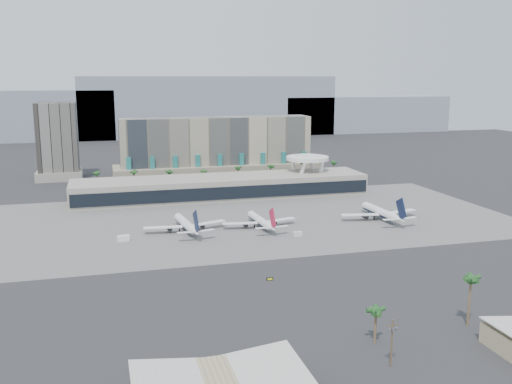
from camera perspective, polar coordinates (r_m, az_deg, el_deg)
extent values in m
plane|color=#232326|center=(230.04, 2.27, -5.93)|extent=(900.00, 900.00, 0.00)
cube|color=#5B5B59|center=(281.01, -1.11, -2.71)|extent=(260.00, 130.00, 0.06)
cube|color=gray|center=(691.83, -4.78, 8.55)|extent=(300.00, 60.00, 70.00)
cube|color=gray|center=(755.16, 10.46, 7.68)|extent=(220.00, 60.00, 45.00)
cube|color=tan|center=(394.73, -4.00, 4.44)|extent=(130.00, 22.00, 42.00)
cube|color=tan|center=(395.03, -3.91, 2.10)|extent=(140.00, 30.00, 10.00)
cube|color=#20706E|center=(377.38, -12.58, 2.04)|extent=(3.00, 2.00, 18.00)
cube|color=#20706E|center=(378.34, -10.31, 2.15)|extent=(3.00, 2.00, 18.00)
cube|color=#20706E|center=(379.89, -8.06, 2.26)|extent=(3.00, 2.00, 18.00)
cube|color=#20706E|center=(382.02, -5.82, 2.36)|extent=(3.00, 2.00, 18.00)
cube|color=#20706E|center=(384.72, -3.62, 2.46)|extent=(3.00, 2.00, 18.00)
cube|color=#20706E|center=(387.99, -1.45, 2.55)|extent=(3.00, 2.00, 18.00)
cube|color=#20706E|center=(391.80, 0.68, 2.64)|extent=(3.00, 2.00, 18.00)
cube|color=#20706E|center=(396.15, 2.77, 2.73)|extent=(3.00, 2.00, 18.00)
cube|color=#20706E|center=(401.01, 4.81, 2.81)|extent=(3.00, 2.00, 18.00)
cube|color=black|center=(412.48, -19.22, 4.83)|extent=(26.00, 26.00, 52.00)
cube|color=#A59C91|center=(415.47, -19.02, 1.68)|extent=(30.00, 30.00, 6.00)
cube|color=#A59C91|center=(332.09, -3.44, 0.52)|extent=(170.00, 32.00, 12.00)
cube|color=black|center=(316.65, -2.84, -0.10)|extent=(168.00, 0.60, 7.00)
cube|color=black|center=(330.81, -3.46, 1.75)|extent=(170.00, 12.00, 2.50)
cylinder|color=white|center=(360.11, 5.74, 2.14)|extent=(6.98, 6.99, 21.89)
cylinder|color=white|center=(355.79, 3.82, 2.06)|extent=(6.98, 6.99, 21.89)
cylinder|color=white|center=(343.95, 4.52, 1.73)|extent=(6.98, 6.99, 21.89)
cylinder|color=white|center=(348.43, 6.49, 1.81)|extent=(6.98, 6.99, 21.89)
cylinder|color=white|center=(350.66, 5.17, 3.39)|extent=(26.00, 26.00, 2.20)
cylinder|color=white|center=(350.48, 5.17, 3.60)|extent=(16.00, 16.00, 1.20)
cylinder|color=brown|center=(359.77, -15.59, 0.96)|extent=(0.70, 0.70, 12.00)
sphere|color=#1F4D1F|center=(358.83, -15.64, 1.85)|extent=(2.80, 2.80, 2.80)
cylinder|color=brown|center=(360.24, -12.10, 1.14)|extent=(0.70, 0.70, 12.00)
sphere|color=#1F4D1F|center=(359.30, -12.13, 2.03)|extent=(2.80, 2.80, 2.80)
cylinder|color=brown|center=(362.04, -8.62, 1.31)|extent=(0.70, 0.70, 12.00)
sphere|color=#1F4D1F|center=(361.11, -8.65, 2.20)|extent=(2.80, 2.80, 2.80)
cylinder|color=brown|center=(365.00, -5.35, 1.47)|extent=(0.70, 0.70, 12.00)
sphere|color=#1F4D1F|center=(364.07, -5.36, 2.36)|extent=(2.80, 2.80, 2.80)
cylinder|color=brown|center=(369.58, -1.83, 1.64)|extent=(0.70, 0.70, 12.00)
sphere|color=#1F4D1F|center=(368.66, -1.84, 2.51)|extent=(2.80, 2.80, 2.80)
cylinder|color=brown|center=(375.23, 1.44, 1.79)|extent=(0.70, 0.70, 12.00)
sphere|color=#1F4D1F|center=(374.32, 1.44, 2.65)|extent=(2.80, 2.80, 2.80)
cylinder|color=brown|center=(382.06, 4.60, 1.93)|extent=(0.70, 0.70, 12.00)
sphere|color=#1F4D1F|center=(381.17, 4.62, 2.77)|extent=(2.80, 2.80, 2.80)
cylinder|color=brown|center=(390.41, 7.78, 2.06)|extent=(0.70, 0.70, 12.00)
sphere|color=#1F4D1F|center=(389.54, 7.80, 2.89)|extent=(2.80, 2.80, 2.80)
cube|color=silver|center=(127.61, 0.59, -17.65)|extent=(18.65, 22.60, 2.30)
cylinder|color=#4C3826|center=(144.56, 13.41, -14.50)|extent=(0.44, 0.44, 12.00)
cube|color=#4C3826|center=(142.64, 13.50, -12.83)|extent=(3.20, 0.22, 0.22)
cylinder|color=slate|center=(142.36, 13.22, -13.31)|extent=(0.56, 0.56, 0.90)
cylinder|color=slate|center=(142.77, 13.55, -13.25)|extent=(0.56, 0.56, 0.90)
cylinder|color=slate|center=(143.18, 13.87, -13.19)|extent=(0.56, 0.56, 0.90)
cylinder|color=black|center=(141.91, 12.99, -12.83)|extent=(0.12, 0.12, 0.30)
cylinder|color=black|center=(143.18, 14.01, -12.65)|extent=(0.12, 0.12, 0.30)
cylinder|color=white|center=(260.89, -7.09, -3.13)|extent=(6.68, 26.20, 3.80)
cylinder|color=#0F1733|center=(260.93, -7.09, -3.17)|extent=(6.55, 25.68, 3.73)
cone|color=white|center=(274.89, -7.88, -2.41)|extent=(4.26, 4.68, 3.80)
cone|color=white|center=(245.15, -6.09, -3.99)|extent=(4.74, 8.93, 3.80)
cube|color=white|center=(257.81, -9.29, -3.50)|extent=(17.40, 5.45, 0.33)
cube|color=white|center=(262.86, -4.83, -3.11)|extent=(17.44, 9.02, 0.33)
cylinder|color=black|center=(259.10, -8.69, -3.63)|extent=(2.50, 4.01, 2.09)
cylinder|color=black|center=(262.76, -5.45, -3.34)|extent=(2.50, 4.01, 2.09)
cube|color=#0F1733|center=(242.56, -6.03, -2.95)|extent=(1.44, 8.63, 10.01)
cube|color=white|center=(243.07, -7.01, -4.03)|extent=(7.66, 2.30, 0.24)
cube|color=white|center=(245.28, -5.07, -3.85)|extent=(7.89, 3.92, 0.24)
cylinder|color=black|center=(271.06, -7.62, -3.18)|extent=(0.48, 0.48, 1.52)
cylinder|color=black|center=(259.96, -7.67, -3.81)|extent=(0.67, 0.67, 1.52)
cylinder|color=black|center=(261.43, -6.38, -3.69)|extent=(0.67, 0.67, 1.52)
cylinder|color=white|center=(265.85, 0.34, -2.82)|extent=(5.22, 24.50, 3.56)
cylinder|color=#0F1733|center=(265.88, 0.34, -2.85)|extent=(5.12, 24.01, 3.49)
cone|color=white|center=(278.64, -0.62, -2.16)|extent=(3.83, 4.24, 3.56)
cone|color=white|center=(251.50, 1.55, -3.59)|extent=(4.11, 8.25, 3.56)
cube|color=white|center=(262.14, -1.61, -3.15)|extent=(16.38, 5.78, 0.31)
cube|color=white|center=(268.52, 2.38, -2.80)|extent=(16.40, 7.83, 0.31)
cylinder|color=black|center=(263.57, -1.09, -3.27)|extent=(2.20, 3.69, 1.96)
cylinder|color=black|center=(268.20, 1.81, -3.01)|extent=(2.20, 3.69, 1.96)
cube|color=#B41437|center=(249.14, 1.66, -2.63)|extent=(1.00, 8.10, 9.38)
cube|color=white|center=(249.23, 0.76, -3.62)|extent=(7.25, 2.46, 0.22)
cube|color=white|center=(251.99, 2.47, -3.46)|extent=(7.38, 3.39, 0.22)
cylinder|color=black|center=(275.14, -0.32, -2.87)|extent=(0.45, 0.45, 1.43)
cylinder|color=black|center=(264.75, -0.17, -3.44)|extent=(0.62, 0.62, 1.43)
cylinder|color=black|center=(266.60, 0.99, -3.33)|extent=(0.62, 0.62, 1.43)
cylinder|color=white|center=(287.33, 12.22, -1.92)|extent=(5.30, 27.72, 4.04)
cylinder|color=#0F1733|center=(287.36, 12.22, -1.95)|extent=(5.19, 27.17, 3.96)
cone|color=white|center=(300.72, 10.72, -1.27)|extent=(4.25, 4.73, 4.04)
cone|color=white|center=(272.45, 14.09, -2.66)|extent=(4.45, 9.27, 4.04)
cube|color=white|center=(281.28, 10.36, -2.25)|extent=(18.60, 6.95, 0.35)
cube|color=white|center=(292.28, 14.20, -1.91)|extent=(18.62, 8.50, 0.35)
cylinder|color=black|center=(283.36, 10.84, -2.38)|extent=(2.41, 4.14, 2.22)
cylinder|color=black|center=(291.35, 13.64, -2.12)|extent=(2.41, 4.14, 2.22)
cube|color=#0F1733|center=(270.01, 14.32, -1.65)|extent=(0.92, 9.19, 10.64)
cube|color=white|center=(269.16, 13.39, -2.69)|extent=(8.26, 2.97, 0.25)
cube|color=white|center=(273.91, 15.02, -2.52)|extent=(8.35, 3.67, 0.25)
cylinder|color=black|center=(297.04, 11.17, -2.00)|extent=(0.51, 0.51, 1.62)
cylinder|color=black|center=(285.54, 11.74, -2.56)|extent=(0.71, 0.71, 1.62)
cylinder|color=black|center=(288.74, 12.85, -2.46)|extent=(0.71, 0.71, 1.62)
cube|color=white|center=(249.62, -13.11, -4.54)|extent=(5.38, 3.29, 2.46)
cube|color=silver|center=(251.45, 4.17, -4.20)|extent=(3.90, 2.26, 1.99)
cube|color=black|center=(197.89, 1.39, -8.67)|extent=(2.34, 0.53, 1.06)
cube|color=gold|center=(197.72, 1.41, -8.69)|extent=(1.69, 0.21, 0.63)
cylinder|color=black|center=(197.73, 1.16, -8.76)|extent=(0.13, 0.13, 0.63)
cylinder|color=black|center=(198.19, 1.63, -8.71)|extent=(0.13, 0.13, 0.63)
cylinder|color=brown|center=(155.81, 11.84, -13.04)|extent=(0.70, 0.70, 9.12)
sphere|color=#1F4D1F|center=(154.12, 11.90, -11.60)|extent=(2.80, 2.80, 2.80)
cylinder|color=brown|center=(171.83, 20.55, -10.29)|extent=(0.70, 0.70, 14.07)
sphere|color=#1F4D1F|center=(169.54, 20.70, -8.17)|extent=(2.80, 2.80, 2.80)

